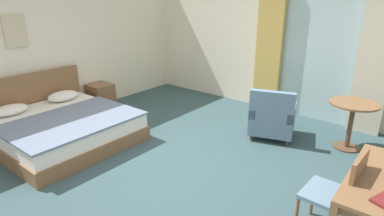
% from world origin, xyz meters
% --- Properties ---
extents(ground, '(6.52, 6.66, 0.10)m').
position_xyz_m(ground, '(0.00, 0.00, -0.05)').
color(ground, '#334C51').
extents(wall_back, '(6.12, 0.12, 2.83)m').
position_xyz_m(wall_back, '(0.00, 3.07, 1.42)').
color(wall_back, silver).
rests_on(wall_back, ground).
extents(wall_left, '(0.12, 6.26, 2.83)m').
position_xyz_m(wall_left, '(-3.00, 0.00, 1.42)').
color(wall_left, silver).
rests_on(wall_left, ground).
extents(balcony_glass_door, '(1.41, 0.02, 2.49)m').
position_xyz_m(balcony_glass_door, '(0.87, 2.99, 1.25)').
color(balcony_glass_door, silver).
rests_on(balcony_glass_door, ground).
extents(curtain_panel_left, '(0.52, 0.10, 2.64)m').
position_xyz_m(curtain_panel_left, '(-0.05, 2.89, 1.32)').
color(curtain_panel_left, tan).
rests_on(curtain_panel_left, ground).
extents(curtain_panel_right, '(0.52, 0.10, 2.64)m').
position_xyz_m(curtain_panel_right, '(1.79, 2.89, 1.32)').
color(curtain_panel_right, beige).
rests_on(curtain_panel_right, ground).
extents(bed, '(2.04, 1.94, 0.96)m').
position_xyz_m(bed, '(-1.89, -0.56, 0.25)').
color(bed, brown).
rests_on(bed, ground).
extents(nightstand, '(0.45, 0.44, 0.51)m').
position_xyz_m(nightstand, '(-2.69, 0.78, 0.26)').
color(nightstand, brown).
rests_on(nightstand, ground).
extents(desk_chair, '(0.47, 0.47, 0.94)m').
position_xyz_m(desk_chair, '(2.18, -0.06, 0.53)').
color(desk_chair, slate).
rests_on(desk_chair, ground).
extents(armchair_by_window, '(0.87, 0.89, 0.86)m').
position_xyz_m(armchair_by_window, '(0.68, 1.70, 0.34)').
color(armchair_by_window, slate).
rests_on(armchair_by_window, ground).
extents(round_cafe_table, '(0.70, 0.70, 0.74)m').
position_xyz_m(round_cafe_table, '(1.76, 2.08, 0.55)').
color(round_cafe_table, brown).
rests_on(round_cafe_table, ground).
extents(framed_picture, '(0.03, 0.36, 0.53)m').
position_xyz_m(framed_picture, '(-2.92, -0.56, 1.68)').
color(framed_picture, beige).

